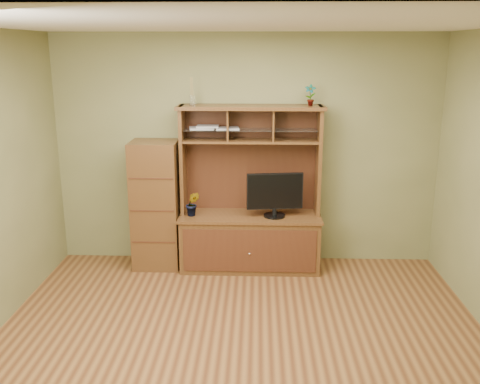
{
  "coord_description": "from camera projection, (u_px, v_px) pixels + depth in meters",
  "views": [
    {
      "loc": [
        0.14,
        -4.21,
        2.53
      ],
      "look_at": [
        -0.05,
        1.2,
        1.06
      ],
      "focal_mm": 40.0,
      "sensor_mm": 36.0,
      "label": 1
    }
  ],
  "objects": [
    {
      "name": "room",
      "position": [
        241.0,
        196.0,
        4.38
      ],
      "size": [
        4.54,
        4.04,
        2.74
      ],
      "color": "#512D17",
      "rests_on": "ground"
    },
    {
      "name": "media_hutch",
      "position": [
        250.0,
        225.0,
        6.26
      ],
      "size": [
        1.66,
        0.61,
        1.9
      ],
      "color": "#412612",
      "rests_on": "room"
    },
    {
      "name": "reed_diffuser",
      "position": [
        192.0,
        94.0,
        5.96
      ],
      "size": [
        0.06,
        0.06,
        0.31
      ],
      "color": "silver",
      "rests_on": "media_hutch"
    },
    {
      "name": "side_cabinet",
      "position": [
        156.0,
        205.0,
        6.24
      ],
      "size": [
        0.54,
        0.49,
        1.5
      ],
      "color": "#412612",
      "rests_on": "room"
    },
    {
      "name": "monitor",
      "position": [
        275.0,
        194.0,
        6.06
      ],
      "size": [
        0.64,
        0.25,
        0.51
      ],
      "rotation": [
        0.0,
        0.0,
        0.13
      ],
      "color": "black",
      "rests_on": "media_hutch"
    },
    {
      "name": "magazines",
      "position": [
        212.0,
        128.0,
        6.05
      ],
      "size": [
        0.58,
        0.24,
        0.04
      ],
      "color": "#B0B1B5",
      "rests_on": "media_hutch"
    },
    {
      "name": "top_plant",
      "position": [
        310.0,
        95.0,
        5.92
      ],
      "size": [
        0.14,
        0.11,
        0.24
      ],
      "primitive_type": "imported",
      "rotation": [
        0.0,
        0.0,
        -0.19
      ],
      "color": "#386D26",
      "rests_on": "media_hutch"
    },
    {
      "name": "orchid_plant",
      "position": [
        193.0,
        204.0,
        6.13
      ],
      "size": [
        0.16,
        0.13,
        0.29
      ],
      "primitive_type": "imported",
      "rotation": [
        0.0,
        0.0,
        0.04
      ],
      "color": "#2F6121",
      "rests_on": "media_hutch"
    }
  ]
}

